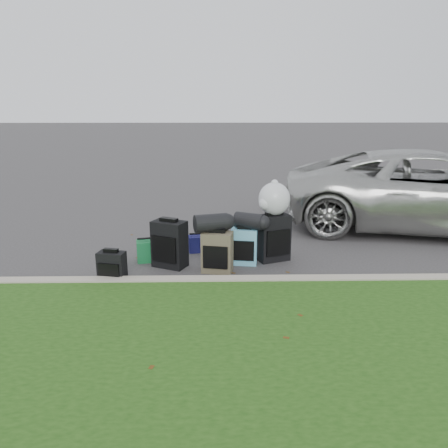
{
  "coord_description": "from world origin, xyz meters",
  "views": [
    {
      "loc": [
        -0.23,
        -6.3,
        2.3
      ],
      "look_at": [
        -0.1,
        0.2,
        0.55
      ],
      "focal_mm": 35.0,
      "sensor_mm": 36.0,
      "label": 1
    }
  ],
  "objects_px": {
    "suitcase_small_black": "(112,268)",
    "suitcase_olive": "(217,252)",
    "suv": "(432,191)",
    "suitcase_large_black_left": "(170,244)",
    "tote_green": "(146,251)",
    "tote_navy": "(196,244)",
    "suitcase_teal": "(244,246)",
    "suitcase_large_black_right": "(273,238)"
  },
  "relations": [
    {
      "from": "suitcase_olive",
      "to": "suitcase_large_black_right",
      "type": "xyz_separation_m",
      "value": [
        0.86,
        0.48,
        0.06
      ]
    },
    {
      "from": "suitcase_olive",
      "to": "suitcase_teal",
      "type": "bearing_deg",
      "value": 50.02
    },
    {
      "from": "suv",
      "to": "suitcase_small_black",
      "type": "bearing_deg",
      "value": 129.22
    },
    {
      "from": "suitcase_large_black_right",
      "to": "tote_green",
      "type": "relative_size",
      "value": 2.2
    },
    {
      "from": "tote_navy",
      "to": "tote_green",
      "type": "bearing_deg",
      "value": -158.09
    },
    {
      "from": "suitcase_large_black_right",
      "to": "tote_green",
      "type": "bearing_deg",
      "value": 158.68
    },
    {
      "from": "suv",
      "to": "suitcase_small_black",
      "type": "xyz_separation_m",
      "value": [
        -5.5,
        -2.61,
        -0.53
      ]
    },
    {
      "from": "suitcase_olive",
      "to": "tote_navy",
      "type": "relative_size",
      "value": 2.21
    },
    {
      "from": "suitcase_large_black_left",
      "to": "tote_navy",
      "type": "xyz_separation_m",
      "value": [
        0.36,
        0.67,
        -0.21
      ]
    },
    {
      "from": "suv",
      "to": "suitcase_large_black_right",
      "type": "distance_m",
      "value": 3.68
    },
    {
      "from": "suitcase_small_black",
      "to": "tote_navy",
      "type": "height_order",
      "value": "suitcase_small_black"
    },
    {
      "from": "suitcase_small_black",
      "to": "suitcase_large_black_left",
      "type": "bearing_deg",
      "value": 54.53
    },
    {
      "from": "suitcase_teal",
      "to": "tote_green",
      "type": "bearing_deg",
      "value": -176.95
    },
    {
      "from": "suitcase_large_black_right",
      "to": "suitcase_large_black_left",
      "type": "bearing_deg",
      "value": 167.17
    },
    {
      "from": "suitcase_large_black_right",
      "to": "suitcase_olive",
      "type": "bearing_deg",
      "value": -172.7
    },
    {
      "from": "suv",
      "to": "tote_navy",
      "type": "distance_m",
      "value": 4.66
    },
    {
      "from": "suitcase_olive",
      "to": "suitcase_small_black",
      "type": "bearing_deg",
      "value": -151.7
    },
    {
      "from": "tote_green",
      "to": "suitcase_large_black_left",
      "type": "bearing_deg",
      "value": -42.68
    },
    {
      "from": "suv",
      "to": "suitcase_large_black_left",
      "type": "relative_size",
      "value": 7.87
    },
    {
      "from": "suitcase_small_black",
      "to": "suitcase_large_black_left",
      "type": "relative_size",
      "value": 0.64
    },
    {
      "from": "suitcase_small_black",
      "to": "suitcase_olive",
      "type": "bearing_deg",
      "value": 28.4
    },
    {
      "from": "suv",
      "to": "suitcase_large_black_left",
      "type": "distance_m",
      "value": 5.2
    },
    {
      "from": "suitcase_olive",
      "to": "tote_navy",
      "type": "bearing_deg",
      "value": 122.27
    },
    {
      "from": "suv",
      "to": "tote_green",
      "type": "height_order",
      "value": "suv"
    },
    {
      "from": "suitcase_small_black",
      "to": "tote_green",
      "type": "relative_size",
      "value": 1.37
    },
    {
      "from": "suv",
      "to": "suitcase_olive",
      "type": "relative_size",
      "value": 9.28
    },
    {
      "from": "suv",
      "to": "tote_navy",
      "type": "relative_size",
      "value": 20.49
    },
    {
      "from": "suv",
      "to": "tote_green",
      "type": "xyz_separation_m",
      "value": [
        -5.18,
        -1.72,
        -0.59
      ]
    },
    {
      "from": "suitcase_small_black",
      "to": "suv",
      "type": "bearing_deg",
      "value": 37.11
    },
    {
      "from": "suitcase_small_black",
      "to": "tote_green",
      "type": "distance_m",
      "value": 0.94
    },
    {
      "from": "suitcase_small_black",
      "to": "tote_navy",
      "type": "relative_size",
      "value": 1.67
    },
    {
      "from": "suitcase_large_black_left",
      "to": "suitcase_teal",
      "type": "distance_m",
      "value": 1.11
    },
    {
      "from": "suitcase_large_black_left",
      "to": "tote_green",
      "type": "distance_m",
      "value": 0.48
    },
    {
      "from": "tote_green",
      "to": "tote_navy",
      "type": "bearing_deg",
      "value": 18.56
    },
    {
      "from": "suitcase_teal",
      "to": "suitcase_large_black_right",
      "type": "height_order",
      "value": "suitcase_large_black_right"
    },
    {
      "from": "suitcase_small_black",
      "to": "suitcase_large_black_right",
      "type": "height_order",
      "value": "suitcase_large_black_right"
    },
    {
      "from": "suitcase_olive",
      "to": "tote_navy",
      "type": "distance_m",
      "value": 0.97
    },
    {
      "from": "suv",
      "to": "suitcase_teal",
      "type": "xyz_separation_m",
      "value": [
        -3.69,
        -1.87,
        -0.48
      ]
    },
    {
      "from": "suitcase_large_black_right",
      "to": "tote_navy",
      "type": "bearing_deg",
      "value": 138.91
    },
    {
      "from": "tote_green",
      "to": "suv",
      "type": "bearing_deg",
      "value": 6.64
    },
    {
      "from": "suitcase_large_black_left",
      "to": "tote_navy",
      "type": "distance_m",
      "value": 0.79
    },
    {
      "from": "suitcase_large_black_right",
      "to": "tote_navy",
      "type": "relative_size",
      "value": 2.68
    }
  ]
}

